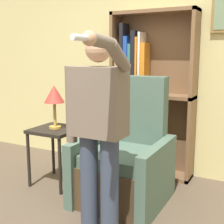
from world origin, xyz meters
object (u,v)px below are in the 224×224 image
at_px(bookcase, 143,98).
at_px(table_lamp, 54,96).
at_px(side_table, 56,137).
at_px(armchair, 126,163).
at_px(person_standing, 98,126).

xyz_separation_m(bookcase, table_lamp, (-0.72, -0.82, 0.08)).
bearing_deg(side_table, table_lamp, 0.00).
relative_size(bookcase, armchair, 1.58).
height_order(person_standing, table_lamp, person_standing).
distance_m(bookcase, table_lamp, 1.09).
xyz_separation_m(bookcase, person_standing, (0.23, -1.49, -0.02)).
distance_m(armchair, side_table, 0.88).
xyz_separation_m(bookcase, side_table, (-0.72, -0.82, -0.39)).
bearing_deg(side_table, person_standing, -35.24).
relative_size(person_standing, table_lamp, 3.31).
bearing_deg(person_standing, bookcase, 98.85).
xyz_separation_m(side_table, table_lamp, (0.00, 0.00, 0.47)).
bearing_deg(table_lamp, bookcase, 48.64).
bearing_deg(person_standing, side_table, 144.76).
relative_size(person_standing, side_table, 2.46).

